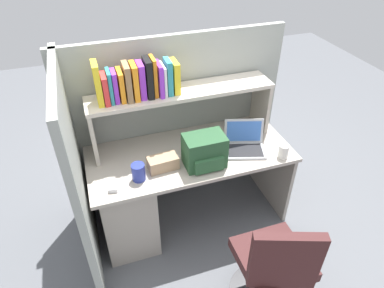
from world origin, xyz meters
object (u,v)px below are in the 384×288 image
computer_mouse (113,186)px  paper_cup (283,151)px  backpack (205,151)px  snack_canister (138,172)px  laptop (244,143)px  tissue_box (163,163)px  office_chair (273,271)px

computer_mouse → paper_cup: size_ratio=0.97×
backpack → snack_canister: size_ratio=2.30×
laptop → tissue_box: size_ratio=1.69×
backpack → paper_cup: backpack is taller
computer_mouse → snack_canister: bearing=20.8°
paper_cup → tissue_box: (-0.91, 0.16, -0.00)m
backpack → paper_cup: size_ratio=2.80×
laptop → office_chair: laptop is taller
laptop → computer_mouse: size_ratio=3.57×
snack_canister → tissue_box: bearing=18.3°
backpack → computer_mouse: size_ratio=2.88×
backpack → office_chair: bearing=-76.3°
computer_mouse → office_chair: (0.88, -0.75, -0.35)m
paper_cup → backpack: bearing=170.0°
tissue_box → office_chair: (0.50, -0.84, -0.39)m
laptop → backpack: bearing=-167.0°
laptop → tissue_box: 0.68m
backpack → snack_canister: backpack is taller
office_chair → backpack: bearing=-56.7°
computer_mouse → paper_cup: (1.29, -0.06, 0.04)m
snack_canister → backpack: bearing=1.0°
laptop → snack_canister: bearing=-173.8°
tissue_box → backpack: bearing=-14.2°
tissue_box → computer_mouse: bearing=-169.4°
paper_cup → tissue_box: paper_cup is taller
computer_mouse → laptop: bearing=17.2°
paper_cup → snack_canister: size_ratio=0.82×
office_chair → computer_mouse: bearing=-20.6°
paper_cup → tissue_box: bearing=169.9°
laptop → tissue_box: (-0.67, -0.03, -0.00)m
computer_mouse → paper_cup: paper_cup is taller
paper_cup → snack_canister: 1.11m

